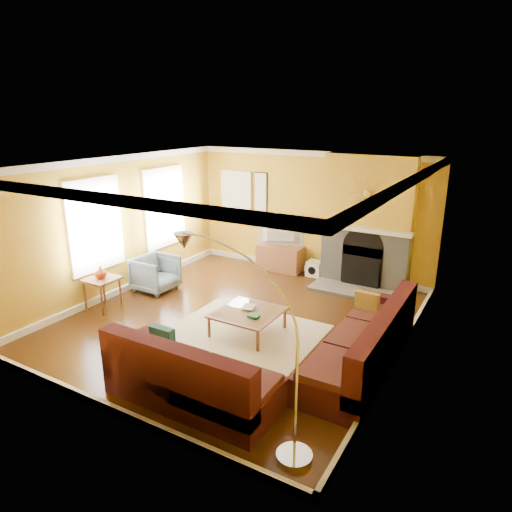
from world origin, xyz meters
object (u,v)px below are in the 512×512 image
Objects in this scene: media_console at (280,258)px; coffee_table at (248,322)px; armchair at (156,274)px; sectional_sofa at (277,332)px; arc_lamp at (243,348)px; side_table at (103,294)px.

coffee_table is at bearing -72.12° from media_console.
armchair is (-1.60, -2.40, 0.07)m from media_console.
arc_lamp reaches higher than sectional_sofa.
media_console is at bearing -33.69° from armchair.
coffee_table is 0.44× the size of arc_lamp.
side_table is (-3.60, 0.00, -0.15)m from sectional_sofa.
coffee_table is 2.85m from side_table.
media_console is 0.46× the size of arc_lamp.
arc_lamp reaches higher than side_table.
armchair reaches higher than coffee_table.
armchair is 1.30× the size of side_table.
media_console is (-1.00, 3.10, 0.09)m from coffee_table.
coffee_table is 1.66× the size of side_table.
armchair is 0.35× the size of arc_lamp.
media_console is 2.89m from armchair.
media_console is 1.72× the size of side_table.
armchair is 1.22m from side_table.
arc_lamp reaches higher than armchair.
media_console reaches higher than coffee_table.
side_table is (-1.80, -3.60, 0.02)m from media_console.
side_table reaches higher than media_console.
arc_lamp is at bearing -22.60° from side_table.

